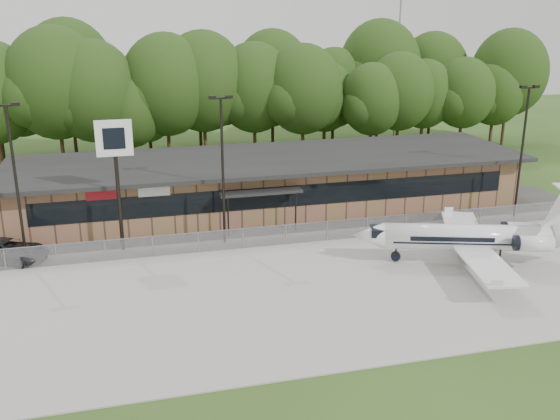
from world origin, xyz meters
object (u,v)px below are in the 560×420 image
object	(u,v)px
terminal	(269,181)
pole_sign	(115,152)
suv	(7,251)
business_jet	(475,238)

from	to	relation	value
terminal	pole_sign	world-z (taller)	pole_sign
terminal	suv	bearing A→B (deg)	-159.39
suv	business_jet	bearing A→B (deg)	-82.27
business_jet	pole_sign	bearing A→B (deg)	177.36
pole_sign	terminal	bearing A→B (deg)	31.10
terminal	pole_sign	bearing A→B (deg)	-149.01
terminal	suv	xyz separation A→B (m)	(-19.14, -7.20, -1.44)
terminal	business_jet	distance (m)	18.02
suv	terminal	bearing A→B (deg)	-46.15
terminal	business_jet	world-z (taller)	business_jet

